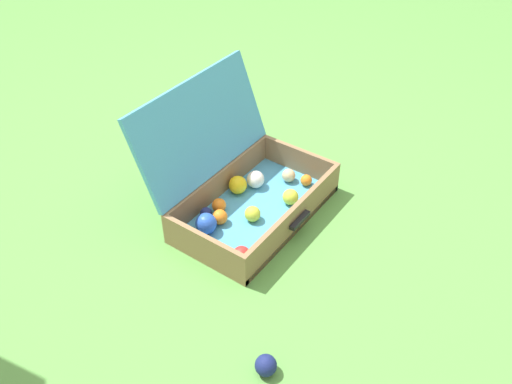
% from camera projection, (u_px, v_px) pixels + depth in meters
% --- Properties ---
extents(ground_plane, '(16.00, 16.00, 0.00)m').
position_uv_depth(ground_plane, '(242.00, 222.00, 2.04)').
color(ground_plane, '#569342').
extents(open_suitcase, '(0.62, 0.52, 0.47)m').
position_uv_depth(open_suitcase, '(240.00, 187.00, 2.03)').
color(open_suitcase, '#4799C6').
rests_on(open_suitcase, ground).
extents(stray_ball_on_grass, '(0.06, 0.06, 0.06)m').
position_uv_depth(stray_ball_on_grass, '(266.00, 365.00, 1.53)').
color(stray_ball_on_grass, navy).
rests_on(stray_ball_on_grass, ground).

